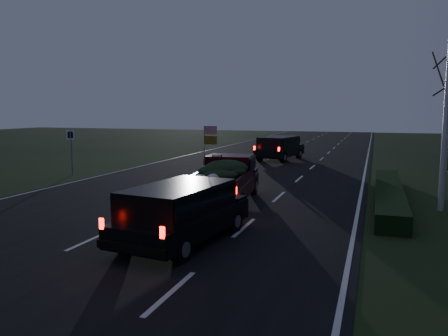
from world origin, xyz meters
The scene contains 7 objects.
ground centered at (0.00, 0.00, 0.00)m, with size 120.00×120.00×0.00m, color black.
road_asphalt centered at (0.00, 0.00, 0.01)m, with size 14.00×120.00×0.02m, color black.
hedge_row centered at (7.80, 3.00, 0.30)m, with size 1.00×10.00×0.60m, color black.
route_sign centered at (-8.50, 5.00, 1.66)m, with size 0.55×0.08×2.50m.
pickup_truck centered at (1.80, 1.05, 0.98)m, with size 2.47×5.16×2.61m.
lead_suv centered at (0.79, 15.83, 1.03)m, with size 2.81×5.03×1.37m.
rear_suv centered at (2.44, -4.48, 0.97)m, with size 2.40×4.67×1.28m.
Camera 1 is at (7.20, -14.76, 3.51)m, focal length 35.00 mm.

